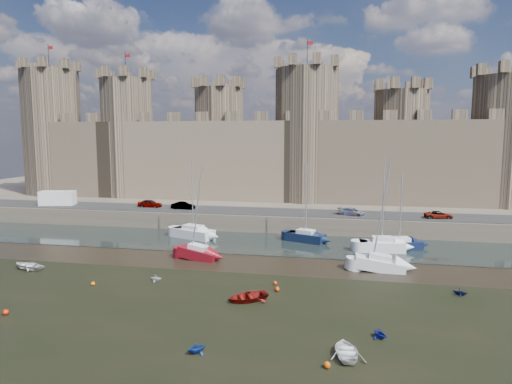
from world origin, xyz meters
TOP-DOWN VIEW (x-y plane):
  - ground at (0.00, 0.00)m, footprint 160.00×160.00m
  - seaweed_patch at (0.00, -6.00)m, footprint 70.00×34.00m
  - water_channel at (0.00, 24.00)m, footprint 160.00×12.00m
  - quay at (0.00, 60.00)m, footprint 160.00×60.00m
  - road at (0.00, 34.00)m, footprint 160.00×7.00m
  - castle at (-0.64, 48.00)m, footprint 108.50×11.00m
  - car_0 at (-21.75, 34.45)m, footprint 3.93×1.78m
  - car_1 at (-15.85, 33.64)m, footprint 3.73×1.55m
  - car_2 at (10.02, 33.09)m, footprint 4.27×2.76m
  - car_3 at (21.85, 32.96)m, footprint 3.94×2.03m
  - van at (-37.61, 33.50)m, footprint 5.87×3.38m
  - sailboat_0 at (-11.33, 25.17)m, footprint 6.46×4.29m
  - sailboat_1 at (4.03, 25.90)m, footprint 5.47×3.67m
  - sailboat_2 at (13.52, 22.60)m, footprint 5.47×2.44m
  - sailboat_3 at (15.74, 24.20)m, footprint 5.72×3.55m
  - sailboat_4 at (-7.33, 15.21)m, footprint 4.83×2.62m
  - sailboat_5 at (12.73, 14.65)m, footprint 5.15×2.03m
  - dinghy_1 at (-0.23, -6.41)m, footprint 1.83×1.86m
  - dinghy_2 at (9.32, -4.90)m, footprint 2.66×3.41m
  - dinghy_3 at (-8.84, 6.89)m, footprint 1.38×1.24m
  - dinghy_4 at (1.01, 3.36)m, footprint 4.39×4.07m
  - dinghy_5 at (11.60, -1.83)m, footprint 1.68×1.72m
  - dinghy_6 at (-23.63, 7.93)m, footprint 3.59×2.76m
  - dinghy_7 at (19.19, 8.32)m, footprint 1.48×1.37m
  - buoy_0 at (-14.09, 4.44)m, footprint 0.40×0.40m
  - buoy_1 at (3.15, 6.24)m, footprint 0.44×0.44m
  - buoy_2 at (8.17, -6.74)m, footprint 0.42×0.42m
  - buoy_3 at (2.72, 7.96)m, footprint 0.38×0.38m
  - buoy_4 at (-17.05, -3.29)m, footprint 0.47×0.47m

SIDE VIEW (x-z plane):
  - ground at x=0.00m, z-range 0.00..0.00m
  - seaweed_patch at x=0.00m, z-range 0.00..0.01m
  - water_channel at x=0.00m, z-range 0.00..0.08m
  - buoy_3 at x=2.72m, z-range 0.00..0.38m
  - buoy_0 at x=-14.09m, z-range 0.00..0.40m
  - buoy_2 at x=8.17m, z-range 0.00..0.42m
  - buoy_1 at x=3.15m, z-range 0.00..0.44m
  - buoy_4 at x=-17.05m, z-range 0.00..0.47m
  - dinghy_3 at x=-8.84m, z-range 0.00..0.64m
  - dinghy_2 at x=9.32m, z-range 0.00..0.65m
  - dinghy_7 at x=19.19m, z-range 0.00..0.65m
  - dinghy_6 at x=-23.63m, z-range 0.00..0.69m
  - dinghy_5 at x=11.60m, z-range 0.00..0.69m
  - dinghy_4 at x=1.01m, z-range 0.00..0.74m
  - dinghy_1 at x=-0.23m, z-range 0.00..0.74m
  - sailboat_3 at x=15.74m, z-range -3.95..5.43m
  - sailboat_4 at x=-7.33m, z-range -4.57..6.12m
  - sailboat_5 at x=12.73m, z-range -4.76..6.33m
  - sailboat_1 at x=4.03m, z-range -4.31..5.92m
  - sailboat_0 at x=-11.33m, z-range -4.77..6.49m
  - sailboat_2 at x=13.52m, z-range -4.87..6.65m
  - quay at x=0.00m, z-range 0.00..2.50m
  - road at x=0.00m, z-range 2.50..2.60m
  - car_3 at x=21.85m, z-range 2.50..3.56m
  - car_2 at x=10.02m, z-range 2.50..3.65m
  - car_1 at x=-15.85m, z-range 2.50..3.70m
  - car_0 at x=-21.75m, z-range 2.50..3.81m
  - van at x=-37.61m, z-range 2.50..4.91m
  - castle at x=-0.64m, z-range -2.83..26.17m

